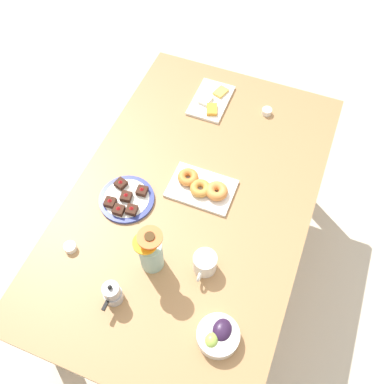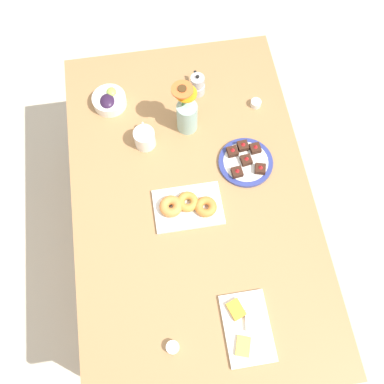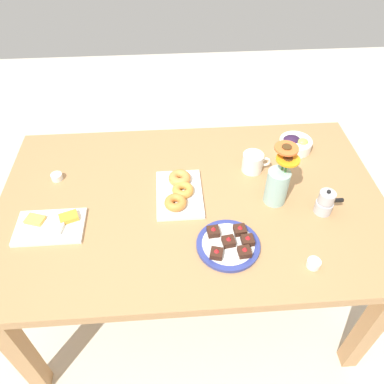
% 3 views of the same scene
% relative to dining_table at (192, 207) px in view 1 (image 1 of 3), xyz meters
% --- Properties ---
extents(ground_plane, '(6.00, 6.00, 0.00)m').
position_rel_dining_table_xyz_m(ground_plane, '(0.00, 0.00, -0.65)').
color(ground_plane, beige).
extents(dining_table, '(1.60, 1.00, 0.74)m').
position_rel_dining_table_xyz_m(dining_table, '(0.00, 0.00, 0.00)').
color(dining_table, '#A87A4C').
rests_on(dining_table, ground_plane).
extents(coffee_mug, '(0.13, 0.09, 0.09)m').
position_rel_dining_table_xyz_m(coffee_mug, '(0.28, 0.16, 0.13)').
color(coffee_mug, white).
rests_on(coffee_mug, dining_table).
extents(grape_bowl, '(0.15, 0.15, 0.07)m').
position_rel_dining_table_xyz_m(grape_bowl, '(0.51, 0.30, 0.12)').
color(grape_bowl, white).
rests_on(grape_bowl, dining_table).
extents(cheese_platter, '(0.26, 0.17, 0.03)m').
position_rel_dining_table_xyz_m(cheese_platter, '(-0.55, -0.11, 0.10)').
color(cheese_platter, white).
rests_on(cheese_platter, dining_table).
extents(croissant_platter, '(0.19, 0.28, 0.05)m').
position_rel_dining_table_xyz_m(croissant_platter, '(-0.05, 0.03, 0.11)').
color(croissant_platter, white).
rests_on(croissant_platter, dining_table).
extents(jam_cup_honey, '(0.05, 0.05, 0.03)m').
position_rel_dining_table_xyz_m(jam_cup_honey, '(-0.58, 0.16, 0.10)').
color(jam_cup_honey, white).
rests_on(jam_cup_honey, dining_table).
extents(jam_cup_berry, '(0.05, 0.05, 0.03)m').
position_rel_dining_table_xyz_m(jam_cup_berry, '(0.40, -0.36, 0.10)').
color(jam_cup_berry, white).
rests_on(jam_cup_berry, dining_table).
extents(dessert_plate, '(0.24, 0.24, 0.05)m').
position_rel_dining_table_xyz_m(dessert_plate, '(0.12, -0.25, 0.10)').
color(dessert_plate, navy).
rests_on(dessert_plate, dining_table).
extents(flower_vase, '(0.11, 0.11, 0.27)m').
position_rel_dining_table_xyz_m(flower_vase, '(0.34, -0.03, 0.18)').
color(flower_vase, '#99C1B7').
rests_on(flower_vase, dining_table).
extents(moka_pot, '(0.11, 0.07, 0.12)m').
position_rel_dining_table_xyz_m(moka_pot, '(0.52, -0.11, 0.13)').
color(moka_pot, '#B7B7BC').
rests_on(moka_pot, dining_table).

